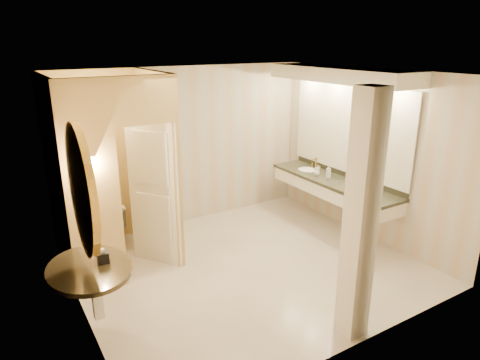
# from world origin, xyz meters

# --- Properties ---
(floor) EXTENTS (4.50, 4.50, 0.00)m
(floor) POSITION_xyz_m (0.00, 0.00, 0.00)
(floor) COLOR beige
(floor) RESTS_ON ground
(ceiling) EXTENTS (4.50, 4.50, 0.00)m
(ceiling) POSITION_xyz_m (0.00, 0.00, 2.70)
(ceiling) COLOR white
(ceiling) RESTS_ON wall_back
(wall_back) EXTENTS (4.50, 0.02, 2.70)m
(wall_back) POSITION_xyz_m (0.00, 2.00, 1.35)
(wall_back) COLOR beige
(wall_back) RESTS_ON floor
(wall_front) EXTENTS (4.50, 0.02, 2.70)m
(wall_front) POSITION_xyz_m (0.00, -2.00, 1.35)
(wall_front) COLOR beige
(wall_front) RESTS_ON floor
(wall_left) EXTENTS (0.02, 4.00, 2.70)m
(wall_left) POSITION_xyz_m (-2.25, 0.00, 1.35)
(wall_left) COLOR beige
(wall_left) RESTS_ON floor
(wall_right) EXTENTS (0.02, 4.00, 2.70)m
(wall_right) POSITION_xyz_m (2.25, 0.00, 1.35)
(wall_right) COLOR beige
(wall_right) RESTS_ON floor
(toilet_closet) EXTENTS (1.50, 1.55, 2.70)m
(toilet_closet) POSITION_xyz_m (-1.13, 0.96, 1.39)
(toilet_closet) COLOR #F1CF7E
(toilet_closet) RESTS_ON floor
(wall_sconce) EXTENTS (0.14, 0.14, 0.42)m
(wall_sconce) POSITION_xyz_m (-1.93, 0.43, 1.73)
(wall_sconce) COLOR gold
(wall_sconce) RESTS_ON toilet_closet
(vanity) EXTENTS (0.75, 2.72, 2.09)m
(vanity) POSITION_xyz_m (1.98, 0.39, 1.63)
(vanity) COLOR white
(vanity) RESTS_ON floor
(console_shelf) EXTENTS (1.06, 1.06, 1.98)m
(console_shelf) POSITION_xyz_m (-2.21, -0.45, 1.35)
(console_shelf) COLOR black
(console_shelf) RESTS_ON floor
(pillar) EXTENTS (0.26, 0.26, 2.70)m
(pillar) POSITION_xyz_m (0.21, -1.80, 1.35)
(pillar) COLOR white
(pillar) RESTS_ON floor
(tissue_box) EXTENTS (0.13, 0.13, 0.12)m
(tissue_box) POSITION_xyz_m (-2.08, -0.43, 0.93)
(tissue_box) COLOR black
(tissue_box) RESTS_ON console_shelf
(toilet) EXTENTS (0.52, 0.77, 0.72)m
(toilet) POSITION_xyz_m (-1.43, 1.75, 0.36)
(toilet) COLOR white
(toilet) RESTS_ON floor
(soap_bottle_a) EXTENTS (0.09, 0.09, 0.15)m
(soap_bottle_a) POSITION_xyz_m (1.96, 0.81, 0.95)
(soap_bottle_a) COLOR beige
(soap_bottle_a) RESTS_ON vanity
(soap_bottle_b) EXTENTS (0.10, 0.10, 0.13)m
(soap_bottle_b) POSITION_xyz_m (1.85, 0.71, 0.94)
(soap_bottle_b) COLOR silver
(soap_bottle_b) RESTS_ON vanity
(soap_bottle_c) EXTENTS (0.10, 0.10, 0.23)m
(soap_bottle_c) POSITION_xyz_m (1.91, 0.49, 0.99)
(soap_bottle_c) COLOR #C6B28C
(soap_bottle_c) RESTS_ON vanity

